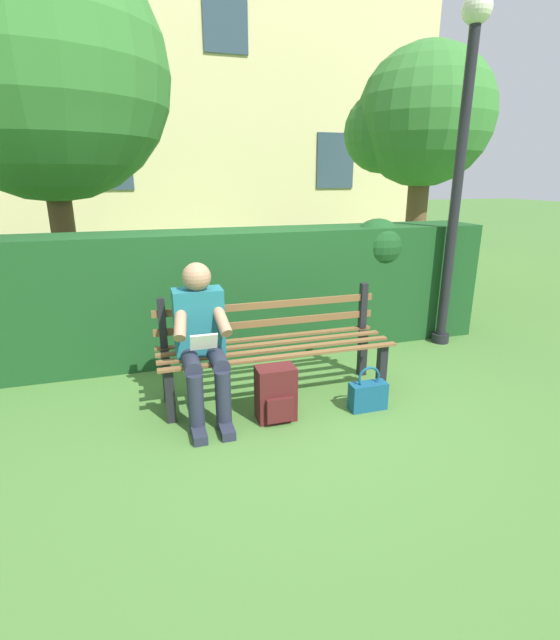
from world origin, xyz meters
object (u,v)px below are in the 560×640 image
at_px(tree_far, 417,122).
at_px(person_seated, 201,337).
at_px(handbag, 368,395).
at_px(tree, 31,78).
at_px(park_bench, 274,345).
at_px(backpack, 276,394).
at_px(lamp_post, 462,146).

bearing_deg(tree_far, person_seated, 42.22).
bearing_deg(person_seated, handbag, 164.73).
distance_m(person_seated, tree_far, 5.93).
distance_m(tree, handbag, 5.26).
distance_m(park_bench, tree_far, 5.47).
bearing_deg(person_seated, tree_far, -137.78).
bearing_deg(handbag, person_seated, -15.27).
distance_m(backpack, lamp_post, 3.16).
distance_m(park_bench, person_seated, 0.68).
bearing_deg(tree_far, lamp_post, 65.45).
distance_m(tree_far, lamp_post, 3.25).
distance_m(park_bench, tree, 4.43).
bearing_deg(park_bench, person_seated, 15.06).
bearing_deg(handbag, lamp_post, -142.50).
xyz_separation_m(person_seated, tree_far, (-4.13, -3.75, 2.03)).
height_order(tree, backpack, tree).
bearing_deg(backpack, tree, -60.83).
bearing_deg(tree, person_seated, 114.11).
bearing_deg(backpack, handbag, 174.88).
xyz_separation_m(person_seated, handbag, (-1.26, 0.35, -0.51)).
bearing_deg(tree_far, handbag, 55.01).
bearing_deg(person_seated, backpack, 151.44).
distance_m(tree, lamp_post, 4.92).
relative_size(backpack, tree_far, 0.11).
bearing_deg(backpack, person_seated, -28.56).
bearing_deg(person_seated, lamp_post, -163.47).
height_order(person_seated, tree, tree).
relative_size(person_seated, lamp_post, 0.35).
relative_size(handbag, lamp_post, 0.11).
bearing_deg(park_bench, handbag, 140.99).
height_order(handbag, tree_far, tree_far).
height_order(tree, lamp_post, tree).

